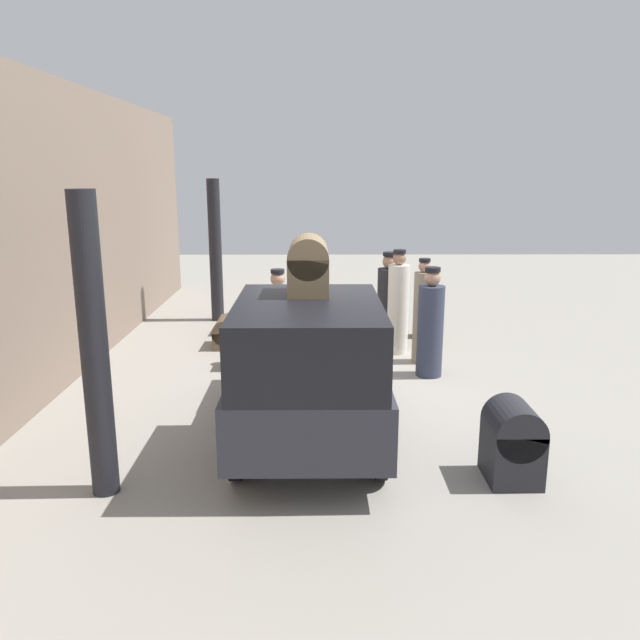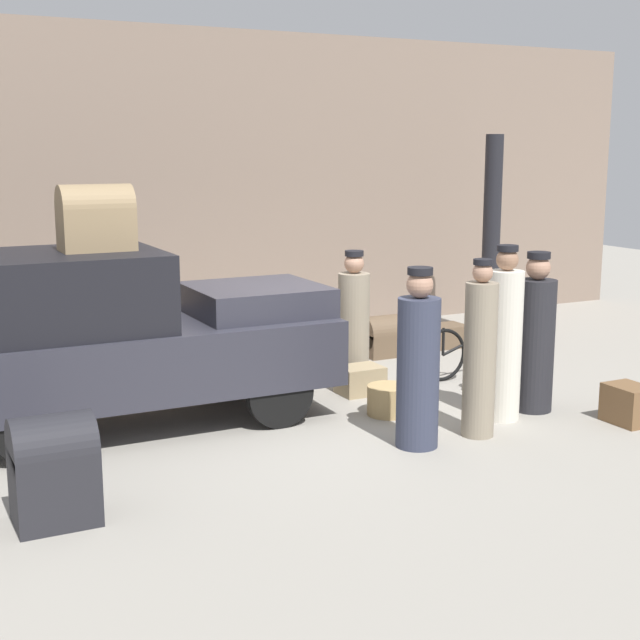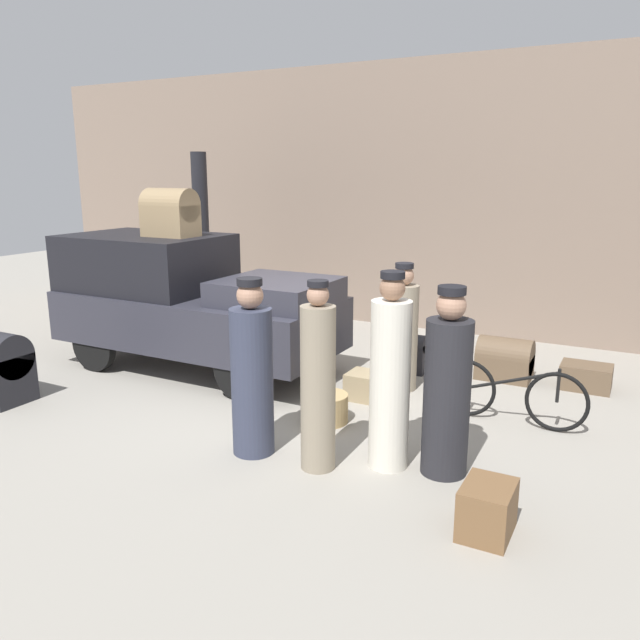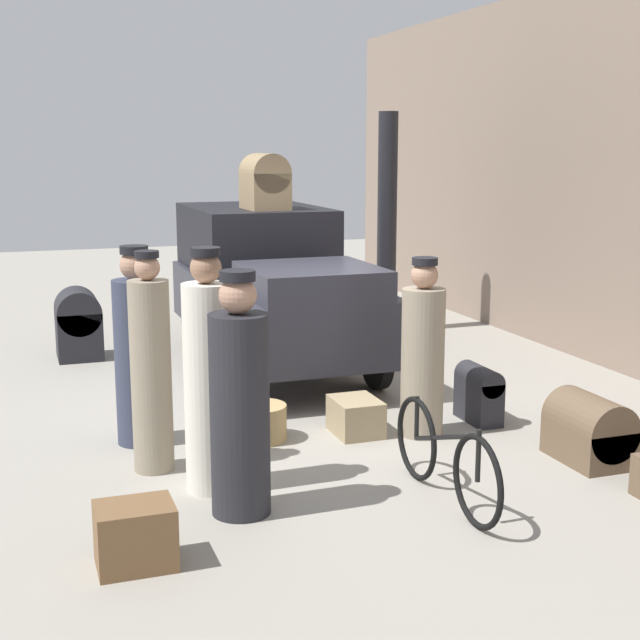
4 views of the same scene
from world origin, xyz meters
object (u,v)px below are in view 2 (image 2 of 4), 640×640
porter_standing_middle (535,339)px  trunk_on_truck_roof (96,218)px  bicycle (475,350)px  trunk_umber_medium (54,468)px  porter_carrying_trunk (480,355)px  suitcase_small_leather (316,348)px  truck (121,333)px  wicker_basket (389,400)px  suitcase_black_upright (444,336)px  porter_with_bicycle (418,366)px  suitcase_tan_flat (360,380)px  conductor_in_dark_uniform (504,340)px  porter_lifting_near_truck (354,322)px  trunk_wicker_pale (629,404)px  trunk_barrel_dark (387,337)px

porter_standing_middle → trunk_on_truck_roof: size_ratio=2.48×
bicycle → trunk_umber_medium: bearing=-158.6°
porter_carrying_trunk → suitcase_small_leather: bearing=94.9°
truck → porter_standing_middle: truck is taller
wicker_basket → porter_standing_middle: porter_standing_middle is taller
suitcase_small_leather → porter_carrying_trunk: bearing=-85.1°
suitcase_black_upright → trunk_on_truck_roof: (-5.26, -1.62, 1.99)m
porter_with_bicycle → suitcase_tan_flat: bearing=77.4°
conductor_in_dark_uniform → porter_carrying_trunk: (-0.56, -0.34, -0.03)m
porter_lifting_near_truck → suitcase_tan_flat: porter_lifting_near_truck is taller
trunk_wicker_pale → trunk_umber_medium: bearing=178.9°
truck → suitcase_small_leather: truck is taller
truck → trunk_umber_medium: size_ratio=4.61×
porter_carrying_trunk → trunk_on_truck_roof: 3.99m
porter_carrying_trunk → trunk_on_truck_roof: size_ratio=2.53×
conductor_in_dark_uniform → trunk_umber_medium: bearing=-172.8°
suitcase_small_leather → porter_standing_middle: bearing=-63.3°
porter_carrying_trunk → porter_standing_middle: (1.07, 0.45, -0.03)m
suitcase_black_upright → trunk_on_truck_roof: bearing=-162.9°
trunk_umber_medium → suitcase_black_upright: (6.14, 3.75, -0.28)m
wicker_basket → suitcase_tan_flat: (0.13, 0.86, 0.00)m
porter_with_bicycle → trunk_umber_medium: porter_with_bicycle is taller
trunk_wicker_pale → porter_carrying_trunk: bearing=167.3°
suitcase_black_upright → conductor_in_dark_uniform: bearing=-114.3°
porter_standing_middle → wicker_basket: bearing=159.7°
wicker_basket → suitcase_black_upright: bearing=45.9°
trunk_barrel_dark → trunk_on_truck_roof: 4.91m
trunk_barrel_dark → wicker_basket: bearing=-120.3°
truck → porter_standing_middle: (4.14, -1.42, -0.19)m
conductor_in_dark_uniform → porter_lifting_near_truck: (-0.65, 2.07, -0.12)m
porter_standing_middle → trunk_on_truck_roof: bearing=161.8°
conductor_in_dark_uniform → porter_standing_middle: bearing=12.3°
porter_with_bicycle → trunk_on_truck_roof: bearing=143.7°
wicker_basket → porter_lifting_near_truck: porter_lifting_near_truck is taller
porter_carrying_trunk → suitcase_black_upright: 4.08m
suitcase_tan_flat → trunk_barrel_dark: bearing=50.4°
bicycle → trunk_umber_medium: 5.92m
porter_lifting_near_truck → porter_standing_middle: (1.16, -1.96, 0.06)m
wicker_basket → suitcase_small_leather: size_ratio=0.87×
wicker_basket → trunk_umber_medium: trunk_umber_medium is taller
porter_carrying_trunk → trunk_barrel_dark: (0.99, 3.42, -0.57)m
trunk_umber_medium → bicycle: bearing=21.4°
porter_carrying_trunk → trunk_wicker_pale: porter_carrying_trunk is taller
porter_standing_middle → conductor_in_dark_uniform: bearing=-167.7°
bicycle → porter_carrying_trunk: size_ratio=0.91×
conductor_in_dark_uniform → porter_lifting_near_truck: conductor_in_dark_uniform is taller
truck → suitcase_tan_flat: (2.77, -0.01, -0.82)m
porter_with_bicycle → truck: bearing=141.5°
trunk_umber_medium → trunk_wicker_pale: size_ratio=1.78×
bicycle → suitcase_tan_flat: bearing=-178.6°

